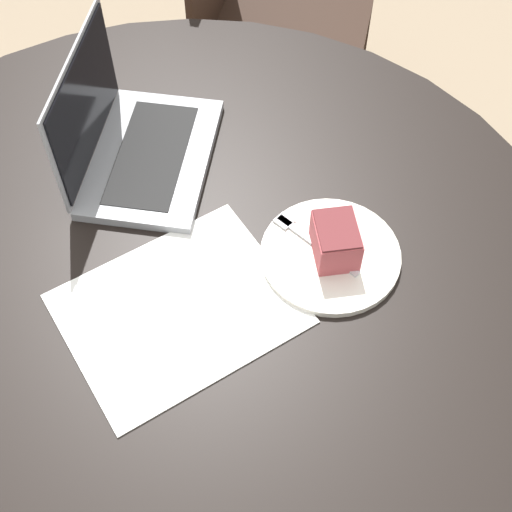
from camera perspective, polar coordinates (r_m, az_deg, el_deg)
ground_plane at (r=1.80m, az=-4.16°, el=-14.86°), size 12.00×12.00×0.00m
dining_table at (r=1.23m, az=-5.90°, el=-4.76°), size 1.35×1.35×0.73m
chair at (r=1.98m, az=0.37°, el=18.39°), size 0.56×0.56×0.97m
paper_document at (r=1.12m, az=-6.10°, el=-4.20°), size 0.42×0.38×0.00m
plate at (r=1.17m, az=6.18°, el=0.14°), size 0.23×0.23×0.01m
cake_slice at (r=1.14m, az=6.64°, el=1.20°), size 0.07×0.09×0.07m
fork at (r=1.18m, az=4.44°, el=1.44°), size 0.11×0.15×0.00m
laptop at (r=1.29m, az=-9.46°, el=8.97°), size 0.31×0.37×0.23m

